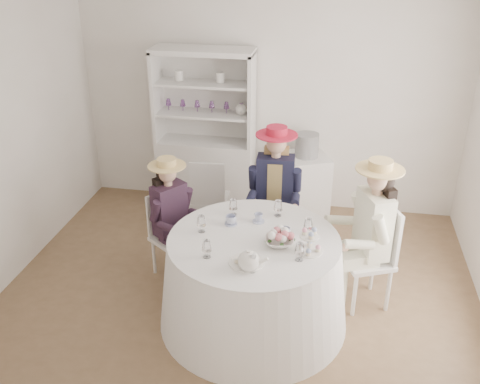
# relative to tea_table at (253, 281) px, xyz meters

# --- Properties ---
(ground) EXTENTS (4.50, 4.50, 0.00)m
(ground) POSITION_rel_tea_table_xyz_m (-0.19, 0.31, -0.41)
(ground) COLOR brown
(ground) RESTS_ON ground
(wall_back) EXTENTS (4.50, 0.00, 4.50)m
(wall_back) POSITION_rel_tea_table_xyz_m (-0.19, 2.31, 0.94)
(wall_back) COLOR silver
(wall_back) RESTS_ON ground
(wall_front) EXTENTS (4.50, 0.00, 4.50)m
(wall_front) POSITION_rel_tea_table_xyz_m (-0.19, -1.69, 0.94)
(wall_front) COLOR silver
(wall_front) RESTS_ON ground
(tea_table) EXTENTS (1.64, 1.64, 0.83)m
(tea_table) POSITION_rel_tea_table_xyz_m (0.00, 0.00, 0.00)
(tea_table) COLOR white
(tea_table) RESTS_ON ground
(hutch) EXTENTS (1.16, 0.46, 1.95)m
(hutch) POSITION_rel_tea_table_xyz_m (-0.91, 2.07, 0.28)
(hutch) COLOR silver
(hutch) RESTS_ON ground
(side_table) EXTENTS (0.65, 0.65, 0.77)m
(side_table) POSITION_rel_tea_table_xyz_m (0.29, 2.03, -0.03)
(side_table) COLOR silver
(side_table) RESTS_ON ground
(hatbox) EXTENTS (0.30, 0.30, 0.27)m
(hatbox) POSITION_rel_tea_table_xyz_m (0.29, 2.03, 0.49)
(hatbox) COLOR black
(hatbox) RESTS_ON side_table
(guest_left) EXTENTS (0.54, 0.51, 1.25)m
(guest_left) POSITION_rel_tea_table_xyz_m (-0.89, 0.56, 0.29)
(guest_left) COLOR silver
(guest_left) RESTS_ON ground
(guest_mid) EXTENTS (0.52, 0.55, 1.44)m
(guest_mid) POSITION_rel_tea_table_xyz_m (0.05, 1.05, 0.40)
(guest_mid) COLOR silver
(guest_mid) RESTS_ON ground
(guest_right) EXTENTS (0.60, 0.55, 1.43)m
(guest_right) POSITION_rel_tea_table_xyz_m (0.96, 0.42, 0.40)
(guest_right) COLOR silver
(guest_right) RESTS_ON ground
(spare_chair) EXTENTS (0.42, 0.42, 0.95)m
(spare_chair) POSITION_rel_tea_table_xyz_m (-0.70, 1.31, 0.10)
(spare_chair) COLOR silver
(spare_chair) RESTS_ON ground
(teacup_a) EXTENTS (0.11, 0.11, 0.08)m
(teacup_a) POSITION_rel_tea_table_xyz_m (-0.24, 0.21, 0.46)
(teacup_a) COLOR white
(teacup_a) RESTS_ON tea_table
(teacup_b) EXTENTS (0.09, 0.09, 0.07)m
(teacup_b) POSITION_rel_tea_table_xyz_m (-0.01, 0.30, 0.45)
(teacup_b) COLOR white
(teacup_b) RESTS_ON tea_table
(teacup_c) EXTENTS (0.10, 0.10, 0.07)m
(teacup_c) POSITION_rel_tea_table_xyz_m (0.25, 0.09, 0.45)
(teacup_c) COLOR white
(teacup_c) RESTS_ON tea_table
(flower_bowl) EXTENTS (0.27, 0.27, 0.06)m
(flower_bowl) POSITION_rel_tea_table_xyz_m (0.22, -0.06, 0.45)
(flower_bowl) COLOR white
(flower_bowl) RESTS_ON tea_table
(flower_arrangement) EXTENTS (0.18, 0.18, 0.07)m
(flower_arrangement) POSITION_rel_tea_table_xyz_m (0.21, -0.03, 0.50)
(flower_arrangement) COLOR #D46A75
(flower_arrangement) RESTS_ON tea_table
(table_teapot) EXTENTS (0.23, 0.17, 0.18)m
(table_teapot) POSITION_rel_tea_table_xyz_m (0.03, -0.44, 0.49)
(table_teapot) COLOR white
(table_teapot) RESTS_ON tea_table
(sandwich_plate) EXTENTS (0.27, 0.27, 0.06)m
(sandwich_plate) POSITION_rel_tea_table_xyz_m (-0.00, -0.36, 0.43)
(sandwich_plate) COLOR white
(sandwich_plate) RESTS_ON tea_table
(cupcake_stand) EXTENTS (0.21, 0.21, 0.20)m
(cupcake_stand) POSITION_rel_tea_table_xyz_m (0.46, -0.11, 0.49)
(cupcake_stand) COLOR white
(cupcake_stand) RESTS_ON tea_table
(stemware_set) EXTENTS (0.97, 0.97, 0.15)m
(stemware_set) POSITION_rel_tea_table_xyz_m (-0.00, -0.00, 0.49)
(stemware_set) COLOR white
(stemware_set) RESTS_ON tea_table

